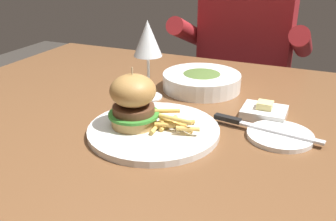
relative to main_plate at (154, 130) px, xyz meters
The scene contains 10 objects.
dining_table 0.16m from the main_plate, 113.20° to the left, with size 1.24×0.98×0.74m.
main_plate is the anchor object (origin of this frame).
burger_sandwich 0.08m from the main_plate, behind, with size 0.11×0.11×0.13m.
fries_pile 0.04m from the main_plate, 17.10° to the left, with size 0.11×0.10×0.03m.
wine_glass 0.25m from the main_plate, 118.92° to the left, with size 0.07×0.07×0.20m.
bread_plate 0.26m from the main_plate, 18.86° to the left, with size 0.14×0.14×0.01m, color white.
table_knife 0.22m from the main_plate, 25.15° to the left, with size 0.23×0.05×0.01m.
butter_dish 0.27m from the main_plate, 42.39° to the left, with size 0.10×0.08×0.04m.
soup_bowl 0.30m from the main_plate, 89.05° to the left, with size 0.21×0.21×0.05m.
diner_person 0.90m from the main_plate, 90.04° to the left, with size 0.51×0.36×1.18m.
Camera 1 is at (0.36, -0.75, 1.10)m, focal length 40.00 mm.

